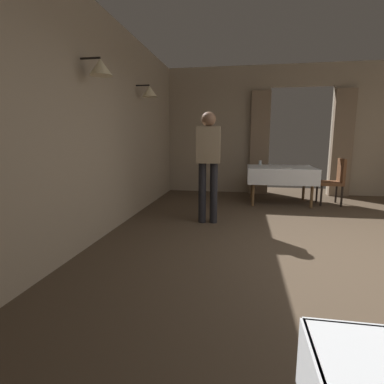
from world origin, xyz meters
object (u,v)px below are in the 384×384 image
object	(u,v)px
glass_mid_b	(260,163)
chair_mid_right	(334,179)
plate_mid_a	(287,168)
dining_table_mid	(281,172)
person_waiter_by_doorway	(208,158)

from	to	relation	value
glass_mid_b	chair_mid_right	bearing A→B (deg)	-11.17
chair_mid_right	plate_mid_a	distance (m)	1.07
dining_table_mid	person_waiter_by_doorway	xyz separation A→B (m)	(-1.29, -1.75, 0.37)
chair_mid_right	person_waiter_by_doorway	distance (m)	2.97
dining_table_mid	plate_mid_a	world-z (taller)	plate_mid_a
glass_mid_b	plate_mid_a	bearing A→B (deg)	-53.59
chair_mid_right	plate_mid_a	world-z (taller)	chair_mid_right
plate_mid_a	chair_mid_right	bearing A→B (deg)	19.56
plate_mid_a	person_waiter_by_doorway	size ratio (longest dim) A/B	0.12
dining_table_mid	chair_mid_right	bearing A→B (deg)	0.62
dining_table_mid	glass_mid_b	bearing A→B (deg)	143.35
plate_mid_a	person_waiter_by_doorway	world-z (taller)	person_waiter_by_doorway
chair_mid_right	person_waiter_by_doorway	world-z (taller)	person_waiter_by_doorway
plate_mid_a	person_waiter_by_doorway	xyz separation A→B (m)	(-1.36, -1.41, 0.27)
chair_mid_right	dining_table_mid	bearing A→B (deg)	-179.38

